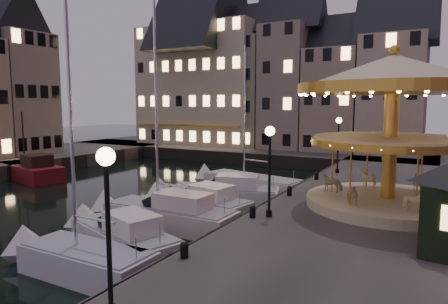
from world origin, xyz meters
The scene contains 28 objects.
ground centered at (0.00, 0.00, 0.00)m, with size 160.00×160.00×0.00m, color black.
quay_east centered at (14.00, 6.00, 0.65)m, with size 16.00×56.00×1.30m, color #474442.
quay_north centered at (-8.00, 28.00, 0.65)m, with size 44.00×12.00×1.30m, color #474442.
quaywall_e centered at (6.00, 6.00, 0.65)m, with size 0.15×44.00×1.30m, color #47423A.
quaywall_n centered at (-6.00, 22.00, 0.65)m, with size 48.00×0.15×1.30m, color #47423A.
streetlamp_a centered at (7.20, -9.00, 4.02)m, with size 0.44×0.44×4.17m.
streetlamp_b centered at (7.20, 1.00, 4.02)m, with size 0.44×0.44×4.17m.
streetlamp_c centered at (7.20, 14.50, 4.02)m, with size 0.44×0.44×4.17m.
bollard_a centered at (6.60, -5.00, 1.60)m, with size 0.30×0.30×0.57m.
bollard_b centered at (6.60, 0.50, 1.60)m, with size 0.30×0.30×0.57m.
bollard_c centered at (6.60, 5.50, 1.60)m, with size 0.30×0.30×0.57m.
bollard_d centered at (6.60, 11.00, 1.60)m, with size 0.30×0.30×0.57m.
townhouse_na centered at (-19.50, 30.00, 7.78)m, with size 5.50×8.00×12.80m.
townhouse_nb centered at (-14.05, 30.00, 8.28)m, with size 6.16×8.00×13.80m.
townhouse_nc centered at (-8.00, 30.00, 8.78)m, with size 6.82×8.00×14.80m.
townhouse_nd centered at (-2.25, 30.00, 9.28)m, with size 5.50×8.00×15.80m.
townhouse_ne centered at (3.20, 30.00, 7.78)m, with size 6.16×8.00×12.80m.
townhouse_nf centered at (9.25, 30.00, 8.28)m, with size 6.82×8.00×13.80m.
townhouse_wc centered at (-26.00, 10.95, 8.48)m, with size 8.80×5.50×14.20m.
hotel_corner centered at (-14.00, 30.00, 9.78)m, with size 17.60×9.00×16.80m.
motorboat_a centered at (2.05, -5.61, 0.54)m, with size 6.41×2.07×10.67m.
motorboat_b centered at (1.81, -3.07, 0.64)m, with size 7.25×4.11×2.15m.
motorboat_c centered at (1.27, 0.78, 0.68)m, with size 8.44×2.28×11.24m.
motorboat_d centered at (1.71, 3.41, 0.64)m, with size 7.00×3.27×2.15m.
motorboat_e centered at (1.51, 6.38, 0.64)m, with size 7.92×4.41×2.15m.
motorboat_f centered at (1.24, 11.04, 0.53)m, with size 8.97×4.08×11.88m.
red_fishing_boat centered at (-16.82, 5.97, 0.70)m, with size 8.06×4.28×6.00m.
carousel centered at (11.78, 5.40, 6.56)m, with size 9.12×9.12×7.98m.
Camera 1 is at (13.99, -15.69, 6.46)m, focal length 32.00 mm.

